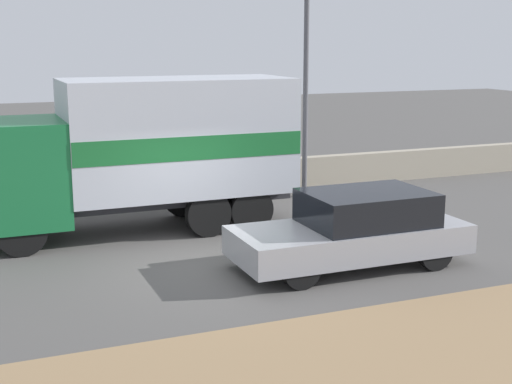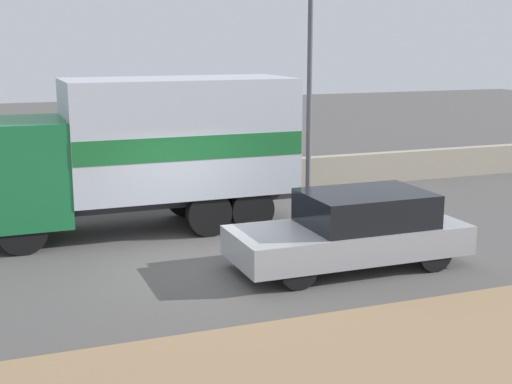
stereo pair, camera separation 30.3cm
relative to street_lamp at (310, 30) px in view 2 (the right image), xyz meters
name	(u,v)px [view 2 (the right image)]	position (x,y,z in m)	size (l,w,h in m)	color
ground_plane	(208,265)	(-4.46, -4.96, -4.57)	(80.00, 80.00, 0.00)	#514F4C
stone_wall_backdrop	(141,185)	(-4.46, 1.13, -4.12)	(60.00, 0.35, 0.91)	#A39984
street_lamp	(310,30)	(0.00, 0.00, 0.00)	(0.56, 0.28, 8.02)	#4C4C51
box_truck	(147,147)	(-4.93, -1.89, -2.65)	(7.20, 2.39, 3.46)	#196B38
car_hatchback	(354,230)	(-1.84, -6.02, -3.84)	(4.55, 1.85, 1.46)	#9E9EA3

